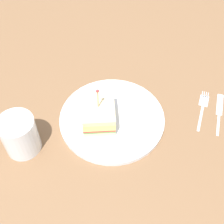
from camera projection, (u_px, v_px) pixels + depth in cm
name	position (u px, v px, depth cm)	size (l,w,h in cm)	color
ground_plane	(112.00, 122.00, 75.42)	(115.42, 115.42, 2.00)	brown
plate	(112.00, 119.00, 74.19)	(25.32, 25.32, 1.14)	white
sandwich_half_center	(99.00, 114.00, 71.02)	(10.19, 8.68, 10.81)	beige
drink_glass	(20.00, 136.00, 66.59)	(7.92, 7.92, 9.27)	#B74C33
fork	(203.00, 106.00, 77.21)	(13.10, 4.14, 0.35)	silver
knife	(219.00, 111.00, 76.14)	(13.39, 3.44, 0.35)	silver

